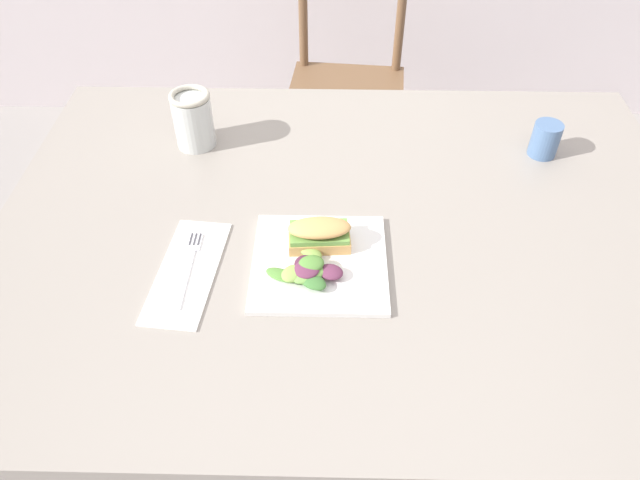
% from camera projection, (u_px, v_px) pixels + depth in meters
% --- Properties ---
extents(ground_plane, '(9.41, 9.41, 0.00)m').
position_uv_depth(ground_plane, '(332.00, 455.00, 1.59)').
color(ground_plane, gray).
extents(dining_table, '(1.38, 1.01, 0.74)m').
position_uv_depth(dining_table, '(347.00, 261.00, 1.23)').
color(dining_table, gray).
rests_on(dining_table, ground).
extents(chair_wooden_far, '(0.43, 0.43, 0.87)m').
position_uv_depth(chair_wooden_far, '(347.00, 86.00, 2.10)').
color(chair_wooden_far, brown).
rests_on(chair_wooden_far, ground).
extents(plate_lunch, '(0.24, 0.24, 0.01)m').
position_uv_depth(plate_lunch, '(320.00, 261.00, 1.07)').
color(plate_lunch, white).
rests_on(plate_lunch, dining_table).
extents(sandwich_half_front, '(0.12, 0.07, 0.06)m').
position_uv_depth(sandwich_half_front, '(319.00, 234.00, 1.07)').
color(sandwich_half_front, tan).
rests_on(sandwich_half_front, plate_lunch).
extents(salad_mixed_greens, '(0.14, 0.13, 0.03)m').
position_uv_depth(salad_mixed_greens, '(308.00, 270.00, 1.03)').
color(salad_mixed_greens, '#518438').
rests_on(salad_mixed_greens, plate_lunch).
extents(napkin_folded, '(0.13, 0.27, 0.00)m').
position_uv_depth(napkin_folded, '(188.00, 271.00, 1.06)').
color(napkin_folded, white).
rests_on(napkin_folded, dining_table).
extents(fork_on_napkin, '(0.03, 0.19, 0.00)m').
position_uv_depth(fork_on_napkin, '(189.00, 263.00, 1.07)').
color(fork_on_napkin, silver).
rests_on(fork_on_napkin, napkin_folded).
extents(mason_jar_iced_tea, '(0.09, 0.09, 0.13)m').
position_uv_depth(mason_jar_iced_tea, '(194.00, 122.00, 1.30)').
color(mason_jar_iced_tea, gold).
rests_on(mason_jar_iced_tea, dining_table).
extents(cup_extra_side, '(0.06, 0.06, 0.08)m').
position_uv_depth(cup_extra_side, '(545.00, 139.00, 1.29)').
color(cup_extra_side, '#4C6B93').
rests_on(cup_extra_side, dining_table).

